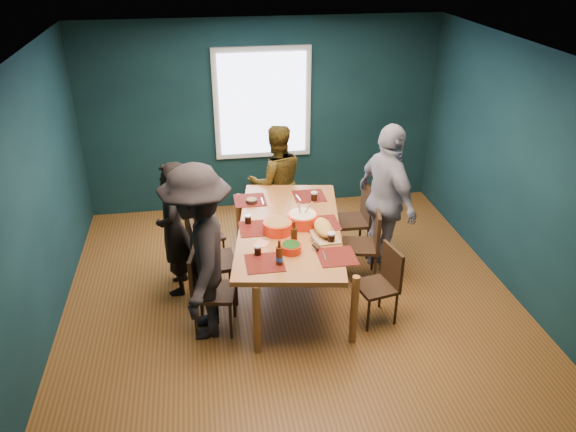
# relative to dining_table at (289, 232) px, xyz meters

# --- Properties ---
(room) EXTENTS (5.01, 5.01, 2.71)m
(room) POSITION_rel_dining_table_xyz_m (-0.01, 0.07, 0.62)
(room) COLOR brown
(room) RESTS_ON ground
(dining_table) EXTENTS (1.44, 2.33, 0.83)m
(dining_table) POSITION_rel_dining_table_xyz_m (0.00, 0.00, 0.00)
(dining_table) COLOR #A96F32
(dining_table) RESTS_ON floor
(chair_left_far) EXTENTS (0.48, 0.48, 0.84)m
(chair_left_far) POSITION_rel_dining_table_xyz_m (-0.99, 0.67, -0.26)
(chair_left_far) COLOR black
(chair_left_far) RESTS_ON floor
(chair_left_mid) EXTENTS (0.49, 0.49, 0.99)m
(chair_left_mid) POSITION_rel_dining_table_xyz_m (-0.93, -0.05, -0.17)
(chair_left_mid) COLOR black
(chair_left_mid) RESTS_ON floor
(chair_left_near) EXTENTS (0.47, 0.47, 0.91)m
(chair_left_near) POSITION_rel_dining_table_xyz_m (-0.95, -0.54, -0.22)
(chair_left_near) COLOR black
(chair_left_near) RESTS_ON floor
(chair_right_far) EXTENTS (0.43, 0.43, 0.94)m
(chair_right_far) POSITION_rel_dining_table_xyz_m (0.99, 0.69, -0.20)
(chair_right_far) COLOR black
(chair_right_far) RESTS_ON floor
(chair_right_mid) EXTENTS (0.48, 0.48, 0.89)m
(chair_right_mid) POSITION_rel_dining_table_xyz_m (0.94, 0.10, -0.23)
(chair_right_mid) COLOR black
(chair_right_mid) RESTS_ON floor
(chair_right_near) EXTENTS (0.45, 0.45, 0.84)m
(chair_right_near) POSITION_rel_dining_table_xyz_m (0.88, -0.67, -0.26)
(chair_right_near) COLOR black
(chair_right_near) RESTS_ON floor
(person_far_left) EXTENTS (0.40, 0.59, 1.55)m
(person_far_left) POSITION_rel_dining_table_xyz_m (-1.25, 0.23, 0.03)
(person_far_left) COLOR black
(person_far_left) RESTS_ON floor
(person_back) EXTENTS (0.80, 0.65, 1.54)m
(person_back) POSITION_rel_dining_table_xyz_m (0.05, 1.32, 0.02)
(person_back) COLOR black
(person_back) RESTS_ON floor
(person_right) EXTENTS (0.70, 1.15, 1.83)m
(person_right) POSITION_rel_dining_table_xyz_m (1.19, 0.27, 0.16)
(person_right) COLOR white
(person_right) RESTS_ON floor
(person_near_left) EXTENTS (0.76, 1.23, 1.83)m
(person_near_left) POSITION_rel_dining_table_xyz_m (-0.98, -0.58, 0.17)
(person_near_left) COLOR black
(person_near_left) RESTS_ON floor
(bowl_salad) EXTENTS (0.31, 0.31, 0.13)m
(bowl_salad) POSITION_rel_dining_table_xyz_m (-0.15, -0.12, 0.15)
(bowl_salad) COLOR red
(bowl_salad) RESTS_ON dining_table
(bowl_dumpling) EXTENTS (0.34, 0.34, 0.31)m
(bowl_dumpling) POSITION_rel_dining_table_xyz_m (0.15, 0.00, 0.15)
(bowl_dumpling) COLOR red
(bowl_dumpling) RESTS_ON dining_table
(bowl_herbs) EXTENTS (0.21, 0.21, 0.09)m
(bowl_herbs) POSITION_rel_dining_table_xyz_m (-0.07, -0.54, 0.13)
(bowl_herbs) COLOR red
(bowl_herbs) RESTS_ON dining_table
(cutting_board) EXTENTS (0.32, 0.64, 0.14)m
(cutting_board) POSITION_rel_dining_table_xyz_m (0.32, -0.23, 0.14)
(cutting_board) COLOR tan
(cutting_board) RESTS_ON dining_table
(small_bowl) EXTENTS (0.13, 0.13, 0.05)m
(small_bowl) POSITION_rel_dining_table_xyz_m (-0.35, 0.63, 0.11)
(small_bowl) COLOR black
(small_bowl) RESTS_ON dining_table
(beer_bottle_a) EXTENTS (0.07, 0.07, 0.26)m
(beer_bottle_a) POSITION_rel_dining_table_xyz_m (-0.22, -0.75, 0.17)
(beer_bottle_a) COLOR #401C0B
(beer_bottle_a) RESTS_ON dining_table
(beer_bottle_b) EXTENTS (0.07, 0.07, 0.27)m
(beer_bottle_b) POSITION_rel_dining_table_xyz_m (-0.02, -0.41, 0.18)
(beer_bottle_b) COLOR #401C0B
(beer_bottle_b) RESTS_ON dining_table
(cola_glass_a) EXTENTS (0.08, 0.08, 0.10)m
(cola_glass_a) POSITION_rel_dining_table_xyz_m (-0.41, -0.55, 0.14)
(cola_glass_a) COLOR black
(cola_glass_a) RESTS_ON dining_table
(cola_glass_b) EXTENTS (0.08, 0.08, 0.11)m
(cola_glass_b) POSITION_rel_dining_table_xyz_m (0.37, -0.43, 0.14)
(cola_glass_b) COLOR black
(cola_glass_b) RESTS_ON dining_table
(cola_glass_c) EXTENTS (0.08, 0.08, 0.11)m
(cola_glass_c) POSITION_rel_dining_table_xyz_m (0.40, 0.59, 0.14)
(cola_glass_c) COLOR black
(cola_glass_c) RESTS_ON dining_table
(cola_glass_d) EXTENTS (0.07, 0.07, 0.10)m
(cola_glass_d) POSITION_rel_dining_table_xyz_m (-0.44, 0.13, 0.13)
(cola_glass_d) COLOR black
(cola_glass_d) RESTS_ON dining_table
(napkin_a) EXTENTS (0.19, 0.19, 0.00)m
(napkin_a) POSITION_rel_dining_table_xyz_m (0.38, 0.10, 0.08)
(napkin_a) COLOR #FF8D6B
(napkin_a) RESTS_ON dining_table
(napkin_b) EXTENTS (0.18, 0.18, 0.00)m
(napkin_b) POSITION_rel_dining_table_xyz_m (-0.34, -0.33, 0.08)
(napkin_b) COLOR #FF8D6B
(napkin_b) RESTS_ON dining_table
(napkin_c) EXTENTS (0.14, 0.14, 0.00)m
(napkin_c) POSITION_rel_dining_table_xyz_m (0.31, -0.76, 0.08)
(napkin_c) COLOR #FF8D6B
(napkin_c) RESTS_ON dining_table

